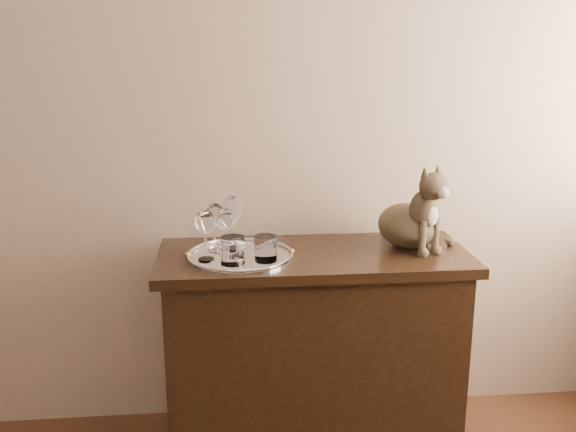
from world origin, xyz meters
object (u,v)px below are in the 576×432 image
at_px(tumbler_a, 266,248).
at_px(wine_glass_c, 205,235).
at_px(tray, 240,256).
at_px(tumbler_b, 233,250).
at_px(sideboard, 313,353).
at_px(wine_glass_a, 215,227).
at_px(cat, 409,204).
at_px(wine_glass_b, 232,221).
at_px(tumbler_c, 265,246).
at_px(wine_glass_d, 226,232).

bearing_deg(tumbler_a, wine_glass_c, 171.04).
relative_size(tray, tumbler_b, 3.98).
bearing_deg(sideboard, wine_glass_a, 173.33).
distance_m(wine_glass_c, cat, 0.80).
height_order(wine_glass_b, cat, cat).
bearing_deg(tumbler_c, tray, 172.03).
height_order(wine_glass_a, tumbler_b, wine_glass_a).
relative_size(sideboard, wine_glass_d, 6.65).
relative_size(wine_glass_a, wine_glass_d, 1.05).
height_order(wine_glass_b, tumbler_a, wine_glass_b).
bearing_deg(cat, tumbler_a, 170.32).
bearing_deg(wine_glass_a, wine_glass_b, 30.12).
height_order(tray, wine_glass_a, wine_glass_a).
height_order(sideboard, tumbler_a, tumbler_a).
height_order(tray, tumbler_a, tumbler_a).
distance_m(wine_glass_b, tumbler_b, 0.21).
distance_m(wine_glass_c, tumbler_c, 0.23).
bearing_deg(tray, wine_glass_c, -163.50).
bearing_deg(tumbler_b, wine_glass_b, 89.19).
height_order(sideboard, cat, cat).
xyz_separation_m(wine_glass_c, cat, (0.79, 0.12, 0.07)).
xyz_separation_m(sideboard, wine_glass_b, (-0.31, 0.08, 0.54)).
bearing_deg(wine_glass_c, wine_glass_d, 34.70).
height_order(wine_glass_a, cat, cat).
xyz_separation_m(wine_glass_a, tumbler_a, (0.19, -0.15, -0.05)).
height_order(tumbler_a, tumbler_b, tumbler_b).
xyz_separation_m(tumbler_a, tumbler_b, (-0.12, -0.02, 0.00)).
bearing_deg(wine_glass_c, wine_glass_a, 73.67).
distance_m(wine_glass_b, tumbler_c, 0.18).
bearing_deg(tumbler_c, wine_glass_b, 133.32).
bearing_deg(wine_glass_d, wine_glass_a, 125.63).
bearing_deg(sideboard, tray, -173.97).
relative_size(wine_glass_d, tumbler_a, 1.90).
distance_m(tray, wine_glass_a, 0.15).
bearing_deg(tumbler_c, wine_glass_d, 169.12).
bearing_deg(sideboard, wine_glass_b, 164.93).
xyz_separation_m(tray, wine_glass_b, (-0.03, 0.11, 0.11)).
bearing_deg(tumbler_a, tumbler_c, 88.52).
distance_m(wine_glass_a, tumbler_b, 0.18).
bearing_deg(tumbler_b, tumbler_c, 32.32).
bearing_deg(wine_glass_c, tumbler_b, -28.47).
distance_m(wine_glass_a, wine_glass_c, 0.12).
xyz_separation_m(tray, cat, (0.67, 0.08, 0.17)).
bearing_deg(sideboard, wine_glass_d, -177.38).
relative_size(sideboard, tumbler_a, 12.65).
relative_size(tumbler_c, cat, 0.23).
relative_size(wine_glass_a, tumbler_a, 1.99).
xyz_separation_m(sideboard, wine_glass_d, (-0.33, -0.02, 0.52)).
bearing_deg(tumbler_a, cat, 14.68).
xyz_separation_m(wine_glass_b, wine_glass_c, (-0.10, -0.15, -0.01)).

